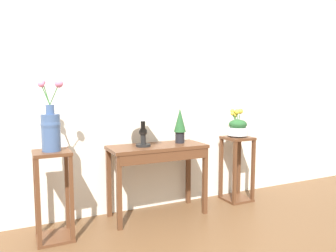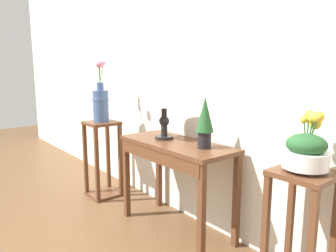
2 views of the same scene
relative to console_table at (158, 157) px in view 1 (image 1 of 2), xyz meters
name	(u,v)px [view 1 (image 1 of 2)]	position (x,y,z in m)	size (l,w,h in m)	color
back_wall_with_art	(144,84)	(-0.02, 0.33, 0.76)	(9.00, 0.10, 2.80)	silver
console_table	(158,157)	(0.00, 0.00, 0.00)	(1.02, 0.43, 0.76)	#56331E
table_lamp	(143,110)	(-0.16, 0.02, 0.49)	(0.33, 0.33, 0.51)	black
potted_plant_on_console	(180,124)	(0.28, 0.05, 0.33)	(0.13, 0.13, 0.38)	black
pedestal_stand_left	(54,196)	(-1.06, -0.10, -0.24)	(0.31, 0.31, 0.80)	#56331E
flower_vase_tall_left	(51,127)	(-1.06, -0.10, 0.37)	(0.20, 0.17, 0.62)	#3D5684
pedestal_stand_right	(237,169)	(1.06, 0.04, -0.25)	(0.31, 0.31, 0.78)	#56331E
planter_bowl_wide_right	(238,127)	(1.06, 0.05, 0.26)	(0.25, 0.25, 0.34)	silver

